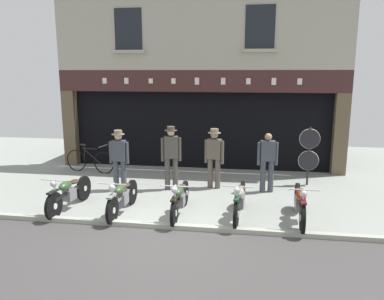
# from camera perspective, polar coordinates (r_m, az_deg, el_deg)

# --- Properties ---
(ground) EXTENTS (21.51, 22.00, 0.18)m
(ground) POSITION_cam_1_polar(r_m,az_deg,el_deg) (7.34, -5.81, -15.06)
(ground) COLOR gray
(shop_facade) EXTENTS (9.81, 4.42, 6.05)m
(shop_facade) POSITION_cam_1_polar(r_m,az_deg,el_deg) (14.53, 1.98, 5.41)
(shop_facade) COLOR black
(shop_facade) RESTS_ON ground
(motorcycle_left) EXTENTS (0.62, 1.99, 0.91)m
(motorcycle_left) POSITION_cam_1_polar(r_m,az_deg,el_deg) (9.60, -17.92, -6.09)
(motorcycle_left) COLOR black
(motorcycle_left) RESTS_ON ground
(motorcycle_center_left) EXTENTS (0.62, 1.93, 0.90)m
(motorcycle_center_left) POSITION_cam_1_polar(r_m,az_deg,el_deg) (9.03, -10.39, -6.85)
(motorcycle_center_left) COLOR black
(motorcycle_center_left) RESTS_ON ground
(motorcycle_center) EXTENTS (0.62, 2.00, 0.90)m
(motorcycle_center) POSITION_cam_1_polar(r_m,az_deg,el_deg) (8.79, -1.84, -7.20)
(motorcycle_center) COLOR black
(motorcycle_center) RESTS_ON ground
(motorcycle_center_right) EXTENTS (0.62, 1.99, 0.93)m
(motorcycle_center_right) POSITION_cam_1_polar(r_m,az_deg,el_deg) (8.71, 7.13, -7.35)
(motorcycle_center_right) COLOR black
(motorcycle_center_right) RESTS_ON ground
(motorcycle_right) EXTENTS (0.62, 2.02, 0.93)m
(motorcycle_right) POSITION_cam_1_polar(r_m,az_deg,el_deg) (8.73, 15.85, -7.62)
(motorcycle_right) COLOR black
(motorcycle_right) RESTS_ON ground
(salesman_left) EXTENTS (0.56, 0.35, 1.69)m
(salesman_left) POSITION_cam_1_polar(r_m,az_deg,el_deg) (10.68, -10.85, -1.02)
(salesman_left) COLOR #3D424C
(salesman_left) RESTS_ON ground
(shopkeeper_center) EXTENTS (0.55, 0.34, 1.78)m
(shopkeeper_center) POSITION_cam_1_polar(r_m,az_deg,el_deg) (10.56, -3.14, -0.70)
(shopkeeper_center) COLOR #47423D
(shopkeeper_center) RESTS_ON ground
(salesman_right) EXTENTS (0.55, 0.36, 1.70)m
(salesman_right) POSITION_cam_1_polar(r_m,az_deg,el_deg) (10.70, 3.34, -0.78)
(salesman_right) COLOR brown
(salesman_right) RESTS_ON ground
(assistant_far_right) EXTENTS (0.56, 0.27, 1.63)m
(assistant_far_right) POSITION_cam_1_polar(r_m,az_deg,el_deg) (10.54, 11.22, -1.45)
(assistant_far_right) COLOR #3D424C
(assistant_far_right) RESTS_ON ground
(tyre_sign_pole) EXTENTS (0.59, 0.06, 1.71)m
(tyre_sign_pole) POSITION_cam_1_polar(r_m,az_deg,el_deg) (11.44, 17.10, -0.08)
(tyre_sign_pole) COLOR #232328
(tyre_sign_pole) RESTS_ON ground
(advert_board_near) EXTENTS (0.72, 0.03, 0.96)m
(advert_board_near) POSITION_cam_1_polar(r_m,az_deg,el_deg) (13.31, -7.37, 5.54)
(advert_board_near) COLOR silver
(leaning_bicycle) EXTENTS (1.76, 0.51, 0.96)m
(leaning_bicycle) POSITION_cam_1_polar(r_m,az_deg,el_deg) (12.95, -15.06, -1.54)
(leaning_bicycle) COLOR black
(leaning_bicycle) RESTS_ON ground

